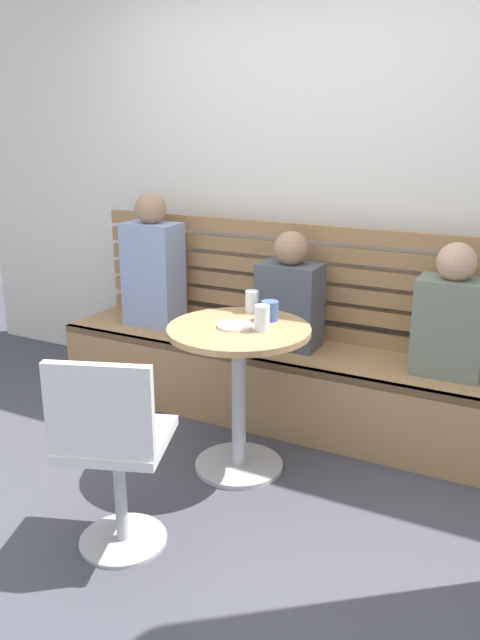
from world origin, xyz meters
The scene contains 13 objects.
ground centered at (0.00, 0.00, 0.00)m, with size 8.00×8.00×0.00m, color #42424C.
back_wall centered at (0.00, 1.64, 1.45)m, with size 5.20×0.10×2.90m, color silver.
booth_bench centered at (0.00, 1.20, 0.22)m, with size 2.70×0.52×0.44m.
booth_backrest centered at (0.00, 1.44, 0.78)m, with size 2.65×0.04×0.67m.
cafe_table centered at (0.06, 0.59, 0.52)m, with size 0.68×0.68×0.74m.
white_chair centered at (-0.06, -0.22, 0.46)m, with size 0.51×0.51×0.85m.
person_adult centered at (-0.87, 1.23, 0.81)m, with size 0.34×0.22×0.82m.
person_child_left centered at (0.04, 1.24, 0.73)m, with size 0.34×0.22×0.66m.
person_child_middle centered at (0.92, 1.22, 0.74)m, with size 0.34×0.22×0.67m.
cup_mug_blue centered at (0.14, 0.75, 0.79)m, with size 0.08×0.08×0.10m, color #3D5B9E.
cup_water_clear centered at (0.01, 0.84, 0.80)m, with size 0.07×0.07×0.11m, color white.
cup_glass_tall centered at (0.18, 0.59, 0.80)m, with size 0.07×0.07×0.12m, color silver.
plate_small centered at (0.05, 0.58, 0.75)m, with size 0.17×0.17×0.01m, color white.
Camera 1 is at (1.39, -1.94, 1.66)m, focal length 36.01 mm.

